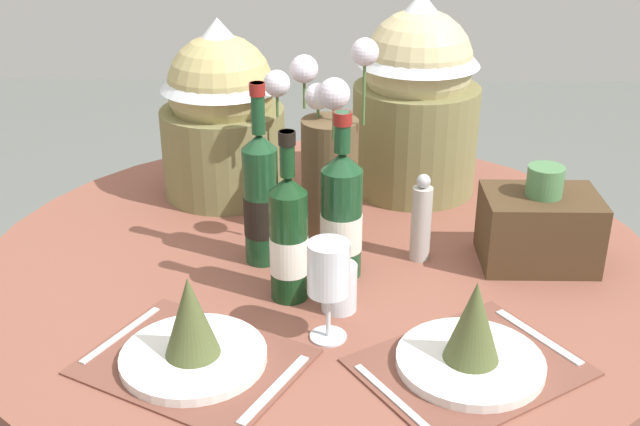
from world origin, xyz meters
TOP-DOWN VIEW (x-y plane):
  - dining_table at (0.00, 0.00)m, footprint 1.42×1.42m
  - place_setting_left at (-0.20, -0.38)m, footprint 0.42×0.39m
  - place_setting_right at (0.25, -0.38)m, footprint 0.43×0.40m
  - flower_vase at (0.01, 0.12)m, footprint 0.23×0.25m
  - wine_bottle_left at (0.04, -0.07)m, footprint 0.08×0.08m
  - wine_bottle_right at (-0.12, -0.02)m, footprint 0.07×0.07m
  - wine_bottle_rear at (-0.05, -0.16)m, footprint 0.07×0.07m
  - wine_glass_right at (0.02, -0.30)m, footprint 0.07×0.07m
  - tumbler_near_right at (0.04, -0.21)m, footprint 0.07×0.07m
  - pepper_mill at (0.20, -0.01)m, footprint 0.04×0.04m
  - gift_tub_back_left at (-0.23, 0.33)m, footprint 0.29×0.29m
  - gift_tub_back_right at (0.22, 0.36)m, footprint 0.30×0.30m
  - woven_basket_side_right at (0.44, -0.02)m, footprint 0.22×0.16m

SIDE VIEW (x-z plane):
  - dining_table at x=0.00m, z-range 0.24..0.99m
  - tumbler_near_right at x=0.04m, z-range 0.75..0.84m
  - place_setting_left at x=-0.20m, z-range 0.71..0.87m
  - place_setting_right at x=0.25m, z-range 0.71..0.87m
  - woven_basket_side_right at x=0.44m, z-range 0.72..0.93m
  - pepper_mill at x=0.20m, z-range 0.74..0.92m
  - wine_bottle_rear at x=-0.05m, z-range 0.70..1.03m
  - wine_bottle_left at x=0.04m, z-range 0.71..1.04m
  - wine_glass_right at x=0.02m, z-range 0.78..0.97m
  - wine_bottle_right at x=-0.12m, z-range 0.70..1.07m
  - flower_vase at x=0.01m, z-range 0.70..1.13m
  - gift_tub_back_left at x=-0.23m, z-range 0.76..1.18m
  - gift_tub_back_right at x=0.22m, z-range 0.76..1.23m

